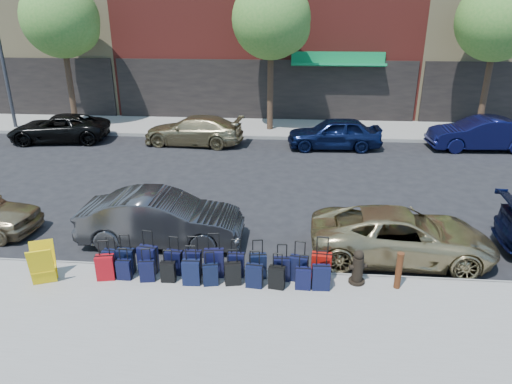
# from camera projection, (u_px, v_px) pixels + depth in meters

# --- Properties ---
(ground) EXTENTS (120.00, 120.00, 0.00)m
(ground) POSITION_uv_depth(u_px,v_px,m) (239.00, 202.00, 15.13)
(ground) COLOR black
(ground) RESTS_ON ground
(sidewalk_near) EXTENTS (60.00, 4.00, 0.15)m
(sidewalk_near) POSITION_uv_depth(u_px,v_px,m) (199.00, 325.00, 9.08)
(sidewalk_near) COLOR gray
(sidewalk_near) RESTS_ON ground
(sidewalk_far) EXTENTS (60.00, 4.00, 0.15)m
(sidewalk_far) POSITION_uv_depth(u_px,v_px,m) (261.00, 128.00, 24.36)
(sidewalk_far) COLOR gray
(sidewalk_far) RESTS_ON ground
(curb_near) EXTENTS (60.00, 0.08, 0.15)m
(curb_near) POSITION_uv_depth(u_px,v_px,m) (216.00, 271.00, 10.95)
(curb_near) COLOR gray
(curb_near) RESTS_ON ground
(curb_far) EXTENTS (60.00, 0.08, 0.15)m
(curb_far) POSITION_uv_depth(u_px,v_px,m) (258.00, 137.00, 22.49)
(curb_far) COLOR gray
(curb_far) RESTS_ON ground
(tree_left) EXTENTS (3.80, 3.80, 7.27)m
(tree_left) POSITION_uv_depth(u_px,v_px,m) (64.00, 21.00, 22.69)
(tree_left) COLOR black
(tree_left) RESTS_ON sidewalk_far
(tree_center) EXTENTS (3.80, 3.80, 7.27)m
(tree_center) POSITION_uv_depth(u_px,v_px,m) (274.00, 22.00, 21.87)
(tree_center) COLOR black
(tree_center) RESTS_ON sidewalk_far
(tree_right) EXTENTS (3.80, 3.80, 7.27)m
(tree_right) POSITION_uv_depth(u_px,v_px,m) (501.00, 22.00, 21.04)
(tree_right) COLOR black
(tree_right) RESTS_ON sidewalk_far
(streetlight) EXTENTS (2.59, 0.18, 8.00)m
(streetlight) POSITION_uv_depth(u_px,v_px,m) (2.00, 37.00, 22.55)
(streetlight) COLOR #333338
(streetlight) RESTS_ON sidewalk_far
(suitcase_front_0) EXTENTS (0.38, 0.24, 0.88)m
(suitcase_front_0) POSITION_uv_depth(u_px,v_px,m) (111.00, 261.00, 10.72)
(suitcase_front_0) COLOR black
(suitcase_front_0) RESTS_ON sidewalk_near
(suitcase_front_1) EXTENTS (0.40, 0.22, 0.96)m
(suitcase_front_1) POSITION_uv_depth(u_px,v_px,m) (126.00, 261.00, 10.66)
(suitcase_front_1) COLOR black
(suitcase_front_1) RESTS_ON sidewalk_near
(suitcase_front_2) EXTENTS (0.47, 0.32, 1.06)m
(suitcase_front_2) POSITION_uv_depth(u_px,v_px,m) (148.00, 260.00, 10.66)
(suitcase_front_2) COLOR black
(suitcase_front_2) RESTS_ON sidewalk_near
(suitcase_front_3) EXTENTS (0.41, 0.26, 0.93)m
(suitcase_front_3) POSITION_uv_depth(u_px,v_px,m) (174.00, 262.00, 10.62)
(suitcase_front_3) COLOR black
(suitcase_front_3) RESTS_ON sidewalk_near
(suitcase_front_4) EXTENTS (0.40, 0.22, 0.96)m
(suitcase_front_4) POSITION_uv_depth(u_px,v_px,m) (193.00, 263.00, 10.58)
(suitcase_front_4) COLOR black
(suitcase_front_4) RESTS_ON sidewalk_near
(suitcase_front_5) EXTENTS (0.47, 0.30, 1.07)m
(suitcase_front_5) POSITION_uv_depth(u_px,v_px,m) (214.00, 263.00, 10.50)
(suitcase_front_5) COLOR black
(suitcase_front_5) RESTS_ON sidewalk_near
(suitcase_front_6) EXTENTS (0.39, 0.22, 0.92)m
(suitcase_front_6) POSITION_uv_depth(u_px,v_px,m) (236.00, 265.00, 10.52)
(suitcase_front_6) COLOR black
(suitcase_front_6) RESTS_ON sidewalk_near
(suitcase_front_7) EXTENTS (0.42, 0.28, 0.94)m
(suitcase_front_7) POSITION_uv_depth(u_px,v_px,m) (258.00, 266.00, 10.46)
(suitcase_front_7) COLOR black
(suitcase_front_7) RESTS_ON sidewalk_near
(suitcase_front_8) EXTENTS (0.38, 0.22, 0.89)m
(suitcase_front_8) POSITION_uv_depth(u_px,v_px,m) (282.00, 269.00, 10.37)
(suitcase_front_8) COLOR black
(suitcase_front_8) RESTS_ON sidewalk_near
(suitcase_front_9) EXTENTS (0.44, 0.30, 0.97)m
(suitcase_front_9) POSITION_uv_depth(u_px,v_px,m) (299.00, 268.00, 10.35)
(suitcase_front_9) COLOR black
(suitcase_front_9) RESTS_ON sidewalk_near
(suitcase_front_10) EXTENTS (0.46, 0.28, 1.07)m
(suitcase_front_10) POSITION_uv_depth(u_px,v_px,m) (321.00, 267.00, 10.35)
(suitcase_front_10) COLOR #940F09
(suitcase_front_10) RESTS_ON sidewalk_near
(suitcase_back_0) EXTENTS (0.44, 0.30, 0.96)m
(suitcase_back_0) POSITION_uv_depth(u_px,v_px,m) (105.00, 267.00, 10.40)
(suitcase_back_0) COLOR maroon
(suitcase_back_0) RESTS_ON sidewalk_near
(suitcase_back_1) EXTENTS (0.32, 0.19, 0.77)m
(suitcase_back_1) POSITION_uv_depth(u_px,v_px,m) (124.00, 269.00, 10.42)
(suitcase_back_1) COLOR black
(suitcase_back_1) RESTS_ON sidewalk_near
(suitcase_back_2) EXTENTS (0.36, 0.25, 0.80)m
(suitcase_back_2) POSITION_uv_depth(u_px,v_px,m) (147.00, 271.00, 10.35)
(suitcase_back_2) COLOR black
(suitcase_back_2) RESTS_ON sidewalk_near
(suitcase_back_3) EXTENTS (0.33, 0.19, 0.78)m
(suitcase_back_3) POSITION_uv_depth(u_px,v_px,m) (168.00, 272.00, 10.33)
(suitcase_back_3) COLOR black
(suitcase_back_3) RESTS_ON sidewalk_near
(suitcase_back_4) EXTENTS (0.40, 0.25, 0.94)m
(suitcase_back_4) POSITION_uv_depth(u_px,v_px,m) (191.00, 272.00, 10.21)
(suitcase_back_4) COLOR black
(suitcase_back_4) RESTS_ON sidewalk_near
(suitcase_back_5) EXTENTS (0.37, 0.26, 0.80)m
(suitcase_back_5) POSITION_uv_depth(u_px,v_px,m) (211.00, 275.00, 10.20)
(suitcase_back_5) COLOR black
(suitcase_back_5) RESTS_ON sidewalk_near
(suitcase_back_6) EXTENTS (0.39, 0.27, 0.85)m
(suitcase_back_6) POSITION_uv_depth(u_px,v_px,m) (233.00, 274.00, 10.21)
(suitcase_back_6) COLOR black
(suitcase_back_6) RESTS_ON sidewalk_near
(suitcase_back_7) EXTENTS (0.38, 0.25, 0.87)m
(suitcase_back_7) POSITION_uv_depth(u_px,v_px,m) (254.00, 276.00, 10.12)
(suitcase_back_7) COLOR black
(suitcase_back_7) RESTS_ON sidewalk_near
(suitcase_back_8) EXTENTS (0.38, 0.26, 0.84)m
(suitcase_back_8) POSITION_uv_depth(u_px,v_px,m) (277.00, 277.00, 10.07)
(suitcase_back_8) COLOR black
(suitcase_back_8) RESTS_ON sidewalk_near
(suitcase_back_9) EXTENTS (0.35, 0.21, 0.81)m
(suitcase_back_9) POSITION_uv_depth(u_px,v_px,m) (303.00, 278.00, 10.05)
(suitcase_back_9) COLOR black
(suitcase_back_9) RESTS_ON sidewalk_near
(suitcase_back_10) EXTENTS (0.40, 0.24, 0.92)m
(suitcase_back_10) POSITION_uv_depth(u_px,v_px,m) (321.00, 277.00, 10.03)
(suitcase_back_10) COLOR black
(suitcase_back_10) RESTS_ON sidewalk_near
(fire_hydrant) EXTENTS (0.42, 0.37, 0.82)m
(fire_hydrant) POSITION_uv_depth(u_px,v_px,m) (358.00, 268.00, 10.23)
(fire_hydrant) COLOR black
(fire_hydrant) RESTS_ON sidewalk_near
(bollard) EXTENTS (0.16, 0.16, 0.87)m
(bollard) POSITION_uv_depth(u_px,v_px,m) (399.00, 270.00, 10.01)
(bollard) COLOR #38190C
(bollard) RESTS_ON sidewalk_near
(display_rack) EXTENTS (0.69, 0.72, 0.92)m
(display_rack) POSITION_uv_depth(u_px,v_px,m) (43.00, 264.00, 10.23)
(display_rack) COLOR #DDB70C
(display_rack) RESTS_ON sidewalk_near
(car_near_1) EXTENTS (4.34, 1.56, 1.43)m
(car_near_1) POSITION_uv_depth(u_px,v_px,m) (162.00, 219.00, 12.20)
(car_near_1) COLOR #353537
(car_near_1) RESTS_ON ground
(car_near_2) EXTENTS (4.61, 2.21, 1.27)m
(car_near_2) POSITION_uv_depth(u_px,v_px,m) (402.00, 235.00, 11.48)
(car_near_2) COLOR tan
(car_near_2) RESTS_ON ground
(car_far_0) EXTENTS (4.88, 2.75, 1.29)m
(car_far_0) POSITION_uv_depth(u_px,v_px,m) (59.00, 128.00, 21.89)
(car_far_0) COLOR black
(car_far_0) RESTS_ON ground
(car_far_1) EXTENTS (4.78, 2.26, 1.35)m
(car_far_1) POSITION_uv_depth(u_px,v_px,m) (194.00, 130.00, 21.38)
(car_far_1) COLOR #908158
(car_far_1) RESTS_ON ground
(car_far_2) EXTENTS (4.28, 1.89, 1.43)m
(car_far_2) POSITION_uv_depth(u_px,v_px,m) (334.00, 133.00, 20.70)
(car_far_2) COLOR #0C1638
(car_far_2) RESTS_ON ground
(car_far_3) EXTENTS (4.58, 1.78, 1.49)m
(car_far_3) POSITION_uv_depth(u_px,v_px,m) (481.00, 134.00, 20.52)
(car_far_3) COLOR #0D103B
(car_far_3) RESTS_ON ground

